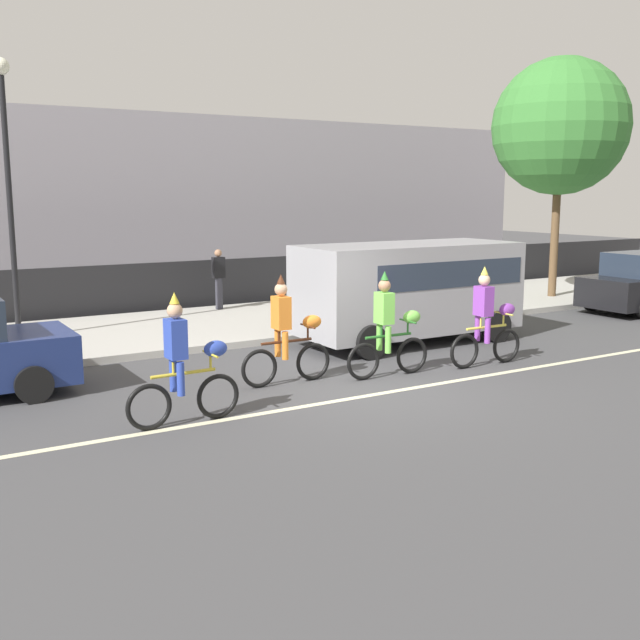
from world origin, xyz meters
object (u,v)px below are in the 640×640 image
at_px(parade_cyclist_orange, 287,336).
at_px(parade_cyclist_lime, 389,331).
at_px(parade_cyclist_cobalt, 184,367).
at_px(parked_van_grey, 411,285).
at_px(parade_cyclist_purple, 487,322).
at_px(pedestrian_onlooker, 219,277).
at_px(street_lamp_post, 7,158).

xyz_separation_m(parade_cyclist_orange, parade_cyclist_lime, (1.81, -0.49, 0.00)).
height_order(parade_cyclist_cobalt, parked_van_grey, parked_van_grey).
distance_m(parade_cyclist_lime, parade_cyclist_purple, 2.13).
xyz_separation_m(parade_cyclist_lime, pedestrian_onlooker, (0.18, 8.00, 0.17)).
bearing_deg(parked_van_grey, parade_cyclist_orange, -155.99).
xyz_separation_m(parade_cyclist_cobalt, parade_cyclist_purple, (6.28, 0.51, 0.00)).
bearing_deg(parade_cyclist_purple, parade_cyclist_orange, 169.17).
height_order(parade_cyclist_cobalt, parade_cyclist_purple, same).
bearing_deg(pedestrian_onlooker, parade_cyclist_cobalt, -116.35).
height_order(parade_cyclist_purple, pedestrian_onlooker, parade_cyclist_purple).
bearing_deg(parade_cyclist_cobalt, parade_cyclist_purple, 4.60).
distance_m(parade_cyclist_lime, pedestrian_onlooker, 8.00).
bearing_deg(pedestrian_onlooker, parade_cyclist_lime, -91.29).
xyz_separation_m(parade_cyclist_orange, parked_van_grey, (4.10, 1.83, 0.44)).
distance_m(parade_cyclist_cobalt, street_lamp_post, 7.94).
bearing_deg(parade_cyclist_cobalt, parked_van_grey, 25.54).
bearing_deg(street_lamp_post, parade_cyclist_purple, -42.45).
xyz_separation_m(parade_cyclist_orange, parade_cyclist_purple, (3.93, -0.75, 0.00)).
bearing_deg(parade_cyclist_purple, street_lamp_post, 137.55).
bearing_deg(parade_cyclist_orange, street_lamp_post, 119.75).
xyz_separation_m(parade_cyclist_orange, street_lamp_post, (-3.40, 5.95, 3.15)).
bearing_deg(pedestrian_onlooker, parade_cyclist_purple, -76.79).
relative_size(parade_cyclist_orange, parade_cyclist_purple, 1.00).
bearing_deg(street_lamp_post, parked_van_grey, -28.82).
xyz_separation_m(parade_cyclist_lime, street_lamp_post, (-5.21, 6.44, 3.15)).
relative_size(parade_cyclist_lime, parked_van_grey, 0.38).
bearing_deg(parade_cyclist_purple, parade_cyclist_cobalt, -175.40).
xyz_separation_m(street_lamp_post, pedestrian_onlooker, (5.39, 1.55, -2.97)).
bearing_deg(parade_cyclist_orange, pedestrian_onlooker, 75.16).
bearing_deg(pedestrian_onlooker, street_lamp_post, -163.93).
bearing_deg(parade_cyclist_orange, parade_cyclist_purple, -10.83).
height_order(parade_cyclist_orange, parade_cyclist_purple, same).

